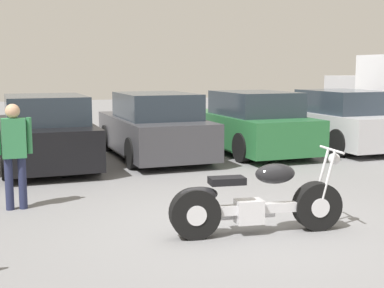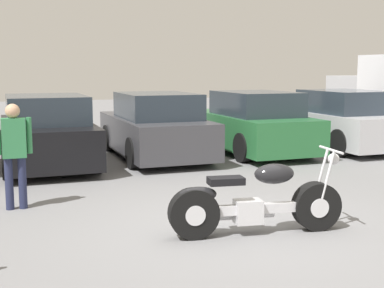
{
  "view_description": "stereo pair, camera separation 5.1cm",
  "coord_description": "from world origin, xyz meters",
  "px_view_note": "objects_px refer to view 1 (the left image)",
  "views": [
    {
      "loc": [
        -3.01,
        -6.19,
        2.08
      ],
      "look_at": [
        0.01,
        1.98,
        0.85
      ],
      "focal_mm": 50.0,
      "sensor_mm": 36.0,
      "label": 1
    },
    {
      "loc": [
        -2.97,
        -6.21,
        2.08
      ],
      "look_at": [
        0.01,
        1.98,
        0.85
      ],
      "focal_mm": 50.0,
      "sensor_mm": 36.0,
      "label": 2
    }
  ],
  "objects_px": {
    "person_standing": "(14,148)",
    "parked_car_silver": "(338,121)",
    "parked_car_dark_grey": "(154,128)",
    "parked_car_black": "(46,133)",
    "parked_car_green": "(251,124)",
    "motorcycle": "(255,203)"
  },
  "relations": [
    {
      "from": "parked_car_green",
      "to": "person_standing",
      "type": "height_order",
      "value": "person_standing"
    },
    {
      "from": "parked_car_green",
      "to": "parked_car_silver",
      "type": "height_order",
      "value": "same"
    },
    {
      "from": "parked_car_green",
      "to": "parked_car_black",
      "type": "bearing_deg",
      "value": -178.42
    },
    {
      "from": "motorcycle",
      "to": "parked_car_green",
      "type": "distance_m",
      "value": 6.73
    },
    {
      "from": "person_standing",
      "to": "parked_car_black",
      "type": "bearing_deg",
      "value": 78.07
    },
    {
      "from": "parked_car_black",
      "to": "parked_car_dark_grey",
      "type": "xyz_separation_m",
      "value": [
        2.49,
        0.22,
        0.0
      ]
    },
    {
      "from": "parked_car_dark_grey",
      "to": "parked_car_silver",
      "type": "distance_m",
      "value": 4.99
    },
    {
      "from": "person_standing",
      "to": "parked_car_dark_grey",
      "type": "bearing_deg",
      "value": 49.5
    },
    {
      "from": "parked_car_black",
      "to": "motorcycle",
      "type": "bearing_deg",
      "value": -71.04
    },
    {
      "from": "person_standing",
      "to": "parked_car_silver",
      "type": "bearing_deg",
      "value": 23.73
    },
    {
      "from": "parked_car_black",
      "to": "parked_car_dark_grey",
      "type": "height_order",
      "value": "same"
    },
    {
      "from": "parked_car_black",
      "to": "parked_car_dark_grey",
      "type": "relative_size",
      "value": 1.0
    },
    {
      "from": "parked_car_black",
      "to": "parked_car_green",
      "type": "height_order",
      "value": "same"
    },
    {
      "from": "parked_car_silver",
      "to": "motorcycle",
      "type": "bearing_deg",
      "value": -132.55
    },
    {
      "from": "motorcycle",
      "to": "parked_car_black",
      "type": "bearing_deg",
      "value": 108.96
    },
    {
      "from": "parked_car_black",
      "to": "parked_car_green",
      "type": "relative_size",
      "value": 1.0
    },
    {
      "from": "parked_car_dark_grey",
      "to": "parked_car_green",
      "type": "relative_size",
      "value": 1.0
    },
    {
      "from": "motorcycle",
      "to": "parked_car_silver",
      "type": "height_order",
      "value": "parked_car_silver"
    },
    {
      "from": "parked_car_green",
      "to": "parked_car_silver",
      "type": "bearing_deg",
      "value": -2.49
    },
    {
      "from": "parked_car_silver",
      "to": "parked_car_black",
      "type": "bearing_deg",
      "value": -179.78
    },
    {
      "from": "motorcycle",
      "to": "parked_car_silver",
      "type": "relative_size",
      "value": 0.54
    },
    {
      "from": "motorcycle",
      "to": "parked_car_dark_grey",
      "type": "xyz_separation_m",
      "value": [
        0.46,
        6.12,
        0.3
      ]
    }
  ]
}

